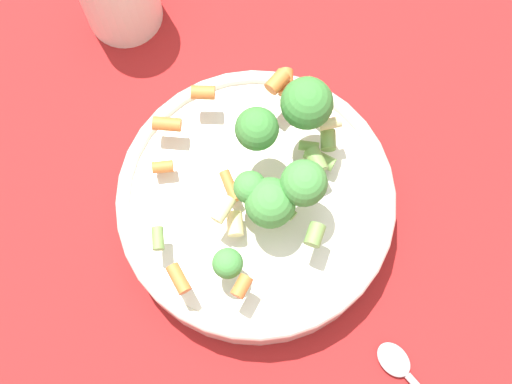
% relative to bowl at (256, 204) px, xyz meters
% --- Properties ---
extents(ground_plane, '(3.00, 3.00, 0.00)m').
position_rel_bowl_xyz_m(ground_plane, '(0.00, 0.00, -0.03)').
color(ground_plane, maroon).
extents(bowl, '(0.26, 0.26, 0.05)m').
position_rel_bowl_xyz_m(bowl, '(0.00, 0.00, 0.00)').
color(bowl, silver).
rests_on(bowl, ground_plane).
extents(pasta_salad, '(0.21, 0.19, 0.09)m').
position_rel_bowl_xyz_m(pasta_salad, '(-0.02, -0.00, 0.07)').
color(pasta_salad, '#8CB766').
rests_on(pasta_salad, bowl).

